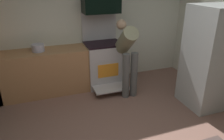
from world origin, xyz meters
TOP-DOWN VIEW (x-y plane):
  - wall_back at (0.00, 2.34)m, footprint 5.20×0.12m
  - lower_cabinet_run at (-0.90, 1.98)m, footprint 2.40×0.60m
  - oven_range at (0.45, 1.97)m, footprint 0.76×1.02m
  - microwave at (0.45, 2.06)m, footprint 0.74×0.38m
  - refrigerator at (2.03, 0.54)m, footprint 0.85×0.77m
  - person_cook at (0.77, 1.42)m, footprint 0.31×0.69m
  - stock_pot at (-0.85, 1.98)m, footprint 0.24×0.24m

SIDE VIEW (x-z plane):
  - lower_cabinet_run at x=-0.90m, z-range 0.00..0.90m
  - oven_range at x=0.45m, z-range -0.26..1.29m
  - person_cook at x=0.77m, z-range 0.16..1.61m
  - refrigerator at x=2.03m, z-range 0.00..1.81m
  - stock_pot at x=-0.85m, z-range 0.90..1.04m
  - wall_back at x=0.00m, z-range 0.00..2.60m
  - microwave at x=0.45m, z-range 1.55..1.86m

